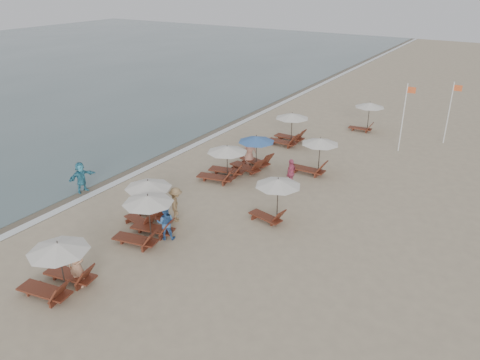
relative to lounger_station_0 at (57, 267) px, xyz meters
The scene contains 20 objects.
ground 6.70m from the lounger_station_0, 30.83° to the left, with size 160.00×160.00×0.00m, color tan.
wet_sand_band 15.06m from the lounger_station_0, 116.97° to the left, with size 3.20×140.00×0.01m, color #6B5E4C.
foam_line 14.52m from the lounger_station_0, 112.38° to the left, with size 0.50×140.00×0.02m, color white.
lounger_station_0 is the anchor object (origin of this frame).
lounger_station_1 4.53m from the lounger_station_0, 85.99° to the left, with size 2.71×2.30×2.31m.
lounger_station_2 5.92m from the lounger_station_0, 97.81° to the left, with size 2.44×2.24×2.22m.
lounger_station_3 12.13m from the lounger_station_0, 92.59° to the left, with size 2.82×2.41×2.09m.
lounger_station_4 14.34m from the lounger_station_0, 89.52° to the left, with size 2.73×2.49×2.17m.
lounger_station_5 19.67m from the lounger_station_0, 90.28° to the left, with size 2.77×2.35×2.27m.
inland_station_0 10.13m from the lounger_station_0, 64.59° to the left, with size 2.56×2.24×2.22m.
inland_station_1 16.03m from the lounger_station_0, 76.98° to the left, with size 2.83×2.24×2.22m.
inland_station_2 25.66m from the lounger_station_0, 81.78° to the left, with size 2.51×2.24×2.22m.
beachgoer_near 0.69m from the lounger_station_0, 55.08° to the left, with size 0.68×0.45×1.87m, color tan.
beachgoer_mid_a 5.18m from the lounger_station_0, 79.00° to the left, with size 0.81×0.63×1.66m, color #3765A6.
beachgoer_mid_b 6.70m from the lounger_station_0, 87.37° to the left, with size 1.13×0.65×1.75m, color #99784E.
beachgoer_far_a 13.59m from the lounger_station_0, 75.84° to the left, with size 0.99×0.41×1.69m, color #C74F71.
beachgoer_far_b 14.97m from the lounger_station_0, 91.68° to the left, with size 0.88×0.57×1.81m, color #B27560.
waterline_walker 9.02m from the lounger_station_0, 133.65° to the left, with size 1.62×0.51×1.74m, color teal.
flag_pole_near 23.48m from the lounger_station_0, 72.50° to the left, with size 0.59×0.08×4.62m.
flag_pole_far 27.35m from the lounger_station_0, 69.93° to the left, with size 0.60×0.08×4.39m.
Camera 1 is at (7.92, -12.31, 11.20)m, focal length 35.05 mm.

